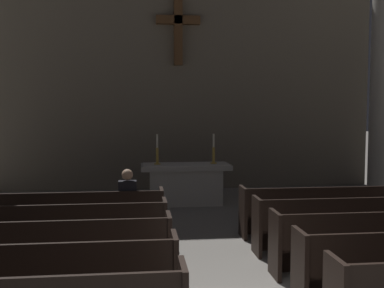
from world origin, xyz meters
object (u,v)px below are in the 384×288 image
pew_left_row_3 (49,252)px  candlestick_right (214,154)px  pew_left_row_4 (61,232)px  pew_left_row_5 (71,217)px  lone_worshipper (128,203)px  pew_right_row_3 (383,241)px  candlestick_left (157,155)px  altar (186,183)px  pew_right_row_5 (327,210)px  pew_right_row_4 (351,224)px  pew_left_row_2 (32,280)px

pew_left_row_3 → candlestick_right: 6.08m
candlestick_right → pew_left_row_4: bearing=-126.4°
pew_left_row_5 → lone_worshipper: lone_worshipper is taller
pew_right_row_3 → candlestick_left: (-3.06, 5.19, 0.77)m
lone_worshipper → altar: bearing=66.3°
pew_right_row_3 → pew_right_row_5: bearing=90.0°
pew_right_row_5 → lone_worshipper: size_ratio=2.48×
candlestick_left → lone_worshipper: size_ratio=0.56×
pew_right_row_4 → candlestick_left: (-3.06, 4.16, 0.77)m
candlestick_right → pew_right_row_4: bearing=-68.2°
pew_right_row_3 → altar: (-2.36, 5.19, 0.06)m
pew_left_row_3 → pew_right_row_3: bearing=0.0°
altar → candlestick_right: bearing=0.0°
pew_left_row_3 → pew_left_row_5: same height
pew_right_row_4 → candlestick_left: candlestick_left is taller
pew_left_row_2 → candlestick_left: size_ratio=4.40×
candlestick_right → pew_right_row_3: bearing=-72.2°
pew_left_row_5 → pew_right_row_4: same height
pew_left_row_5 → candlestick_left: candlestick_left is taller
pew_left_row_3 → pew_right_row_4: bearing=12.3°
pew_left_row_2 → pew_right_row_4: same height
pew_left_row_3 → pew_right_row_5: 5.16m
pew_left_row_2 → pew_left_row_4: size_ratio=1.00×
pew_left_row_2 → candlestick_right: (3.06, 6.22, 0.77)m
altar → candlestick_left: (-0.70, 0.00, 0.72)m
lone_worshipper → candlestick_left: bearing=77.9°
pew_right_row_4 → pew_right_row_5: bearing=90.0°
pew_right_row_5 → altar: size_ratio=1.49×
pew_right_row_4 → candlestick_right: bearing=111.8°
pew_right_row_3 → candlestick_left: 6.08m
pew_left_row_3 → pew_right_row_3: size_ratio=1.00×
lone_worshipper → pew_left_row_5: bearing=-177.8°
pew_right_row_5 → lone_worshipper: lone_worshipper is taller
pew_right_row_4 → pew_left_row_4: bearing=180.0°
pew_right_row_3 → altar: size_ratio=1.49×
pew_left_row_4 → pew_left_row_5: (0.00, 1.03, 0.00)m
pew_left_row_3 → candlestick_right: candlestick_right is taller
pew_left_row_3 → candlestick_left: bearing=72.2°
pew_left_row_4 → altar: 4.78m
lone_worshipper → pew_right_row_5: bearing=-0.6°
pew_left_row_2 → lone_worshipper: 3.29m
candlestick_left → pew_left_row_3: bearing=-107.8°
pew_left_row_4 → pew_right_row_3: (4.73, -1.03, 0.00)m
pew_right_row_4 → lone_worshipper: lone_worshipper is taller
pew_right_row_3 → candlestick_left: candlestick_left is taller
pew_left_row_3 → candlestick_left: (1.66, 5.19, 0.77)m
pew_left_row_4 → pew_right_row_4: bearing=0.0°
pew_left_row_5 → pew_right_row_5: bearing=0.0°
pew_left_row_3 → pew_left_row_4: bearing=90.0°
candlestick_left → pew_right_row_4: bearing=-53.6°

